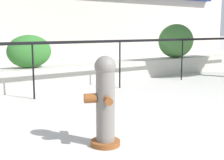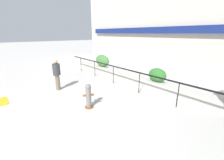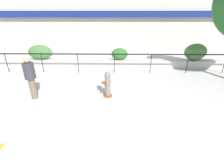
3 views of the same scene
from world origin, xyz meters
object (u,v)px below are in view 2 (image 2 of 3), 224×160
pedestrian (57,73)px  hedge_bush_1 (157,75)px  hedge_bush_0 (102,61)px  fire_hydrant (88,96)px

pedestrian → hedge_bush_1: bearing=50.0°
hedge_bush_0 → pedestrian: 4.56m
hedge_bush_0 → hedge_bush_1: 5.19m
hedge_bush_0 → pedestrian: pedestrian is taller
hedge_bush_0 → hedge_bush_1: bearing=0.0°
hedge_bush_0 → hedge_bush_1: hedge_bush_0 is taller
pedestrian → fire_hydrant: bearing=4.2°
hedge_bush_0 → hedge_bush_1: size_ratio=1.49×
hedge_bush_0 → pedestrian: size_ratio=0.91×
fire_hydrant → pedestrian: pedestrian is taller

